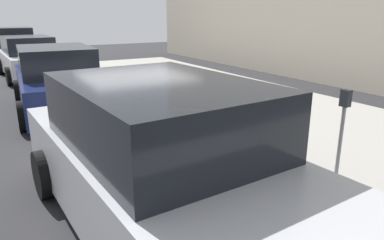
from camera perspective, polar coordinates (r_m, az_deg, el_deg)
ground_plane at (r=8.96m, az=-8.86°, el=1.47°), size 40.00×40.00×0.00m
sidewalk_curb at (r=10.09m, az=4.42°, el=3.76°), size 18.00×5.00×0.14m
suitcase_silver_0 at (r=5.64m, az=12.98°, el=-2.81°), size 0.45×0.20×1.00m
suitcase_navy_1 at (r=5.91m, az=9.30°, el=-2.01°), size 0.38×0.27×0.87m
suitcase_teal_2 at (r=6.25m, az=7.06°, el=-0.62°), size 0.41×0.25×0.74m
suitcase_olive_3 at (r=6.65m, az=4.77°, el=0.10°), size 0.48×0.25×0.64m
suitcase_maroon_4 at (r=7.01m, az=1.91°, el=1.68°), size 0.49×0.20×0.79m
suitcase_red_5 at (r=7.49m, az=0.32°, el=1.99°), size 0.44×0.28×0.83m
suitcase_black_6 at (r=7.88m, az=-2.18°, el=2.56°), size 0.50×0.27×0.73m
suitcase_silver_7 at (r=8.31m, az=-3.60°, el=3.79°), size 0.41×0.24×0.94m
fire_hydrant at (r=9.14m, az=-6.19°, el=5.45°), size 0.39×0.21×0.80m
bollard_post at (r=9.51m, az=-8.16°, el=5.34°), size 0.12×0.12×0.67m
parking_meter at (r=5.00m, az=23.10°, el=-0.45°), size 0.12×0.09×1.27m
parked_car_silver_0 at (r=3.87m, az=-5.09°, el=-6.85°), size 4.79×2.29×1.68m
parked_car_navy_1 at (r=9.28m, az=-20.81°, el=5.81°), size 4.37×2.16×1.58m
parked_car_white_2 at (r=14.82m, az=-24.78°, el=9.01°), size 4.49×2.08×1.53m
parked_car_charcoal_3 at (r=19.89m, az=-26.51°, el=10.60°), size 4.39×2.09×1.70m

